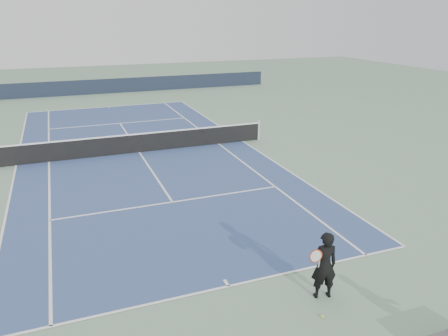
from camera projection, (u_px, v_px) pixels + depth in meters
name	position (u px, v px, depth m)	size (l,w,h in m)	color
ground	(139.00, 152.00, 21.24)	(80.00, 80.00, 0.00)	gray
court_surface	(139.00, 152.00, 21.24)	(10.97, 23.77, 0.01)	#334979
tennis_net	(139.00, 143.00, 21.07)	(12.90, 0.10, 1.07)	silver
windscreen_far	(100.00, 87.00, 36.80)	(30.00, 0.25, 1.20)	black
tennis_player	(324.00, 265.00, 10.13)	(0.81, 0.58, 1.70)	black
tennis_ball	(322.00, 316.00, 9.66)	(0.07, 0.07, 0.07)	#BAE22E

